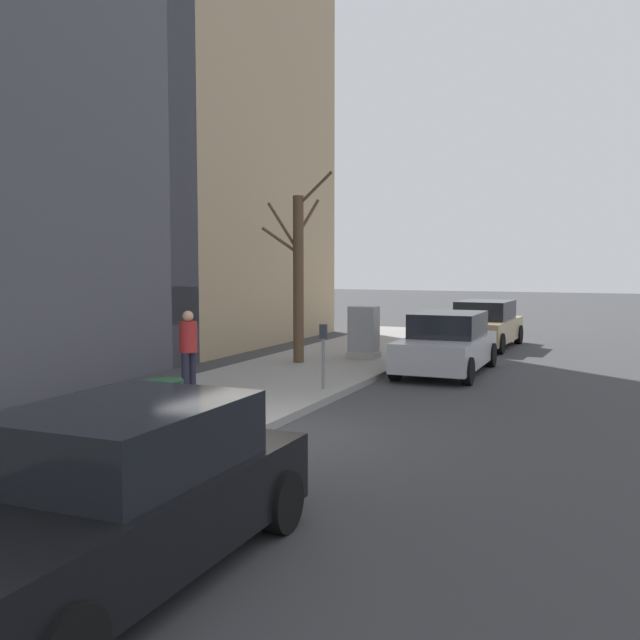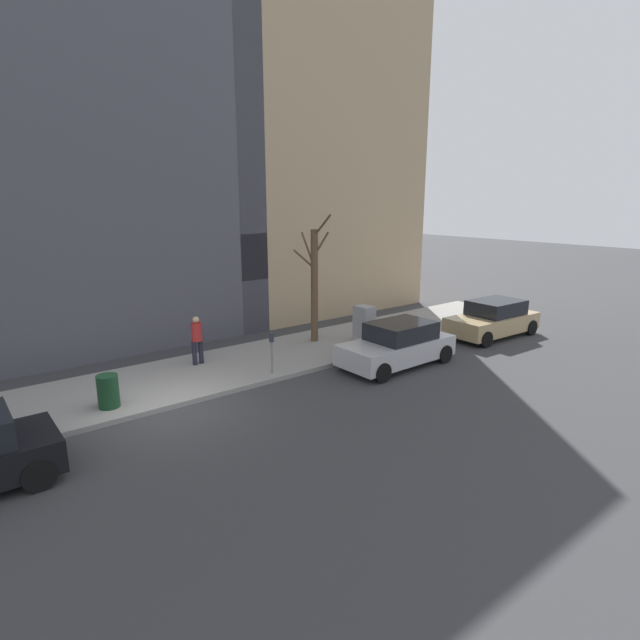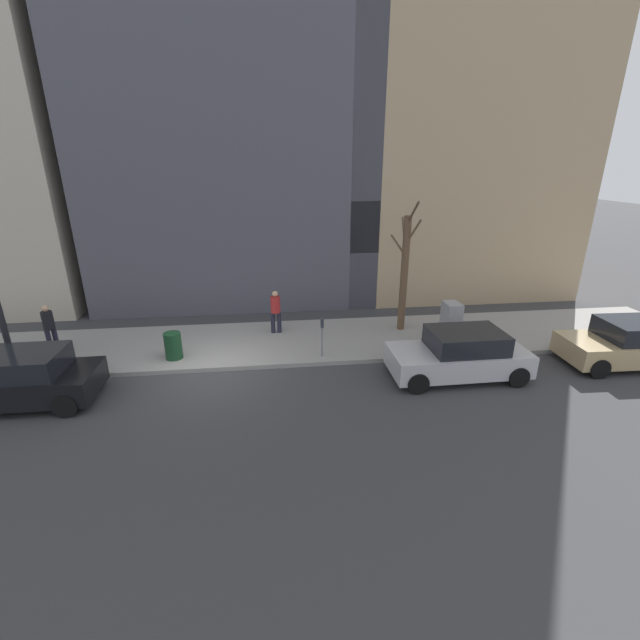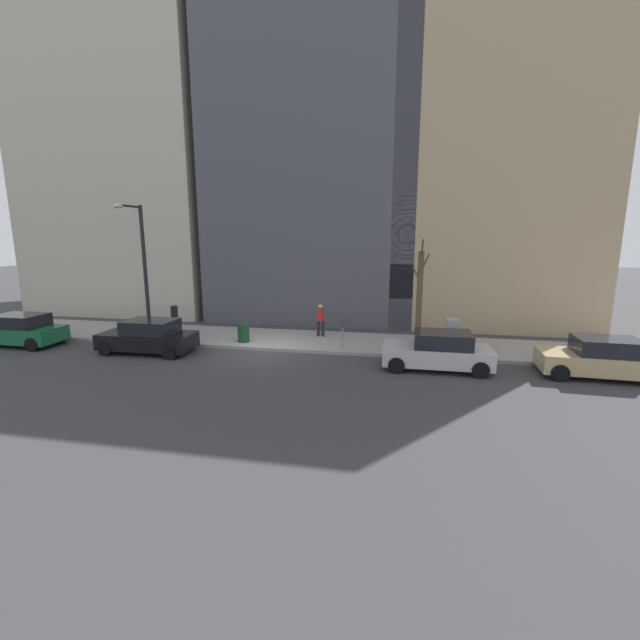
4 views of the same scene
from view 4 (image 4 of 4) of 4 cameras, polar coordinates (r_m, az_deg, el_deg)
The scene contains 16 objects.
ground_plane at distance 19.96m, azimuth -7.47°, elevation -4.12°, with size 120.00×120.00×0.00m, color #38383A.
sidewalk at distance 21.78m, azimuth -5.79°, elevation -2.56°, with size 4.00×36.00×0.15m, color gray.
parked_car_tan at distance 19.19m, azimuth 33.41°, elevation -4.31°, with size 2.06×4.27×1.52m.
parked_car_silver at distance 17.65m, azimuth 15.47°, elevation -4.03°, with size 1.94×4.21×1.52m.
parked_car_black at distance 20.86m, azimuth -21.90°, elevation -2.10°, with size 1.94×4.21×1.52m.
parked_car_green at distance 25.28m, azimuth -35.21°, elevation -1.13°, with size 1.98×4.23×1.52m.
parking_meter at distance 19.32m, azimuth 3.02°, elevation -1.56°, with size 0.14×0.10×1.35m.
utility_box at distance 20.11m, azimuth 17.15°, elevation -1.93°, with size 0.83×0.61×1.43m.
streetlamp at distance 22.30m, azimuth -22.75°, elevation 7.20°, with size 1.97×0.32×6.50m.
bare_tree at distance 21.00m, azimuth 13.13°, elevation 3.32°, with size 1.89×0.73×4.96m.
trash_bin at distance 21.09m, azimuth -10.18°, elevation -1.69°, with size 0.56×0.56×0.90m, color #14381E.
pedestrian_near_meter at distance 21.80m, azimuth 0.07°, elevation 0.23°, with size 0.36×0.40×1.66m.
pedestrian_midblock at distance 23.82m, azimuth -18.83°, elevation 0.57°, with size 0.37×0.36×1.66m.
office_tower_left at distance 29.85m, azimuth 21.36°, elevation 17.11°, with size 11.17×11.17×17.34m, color tan.
office_block_center at distance 31.54m, azimuth 0.39°, elevation 26.31°, with size 12.45×12.45×26.86m, color #4C4C56.
office_tower_right at distance 36.38m, azimuth -22.26°, elevation 24.27°, with size 12.47×12.47×27.82m, color #BCB29E.
Camera 4 is at (-18.19, -6.28, 5.29)m, focal length 24.00 mm.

